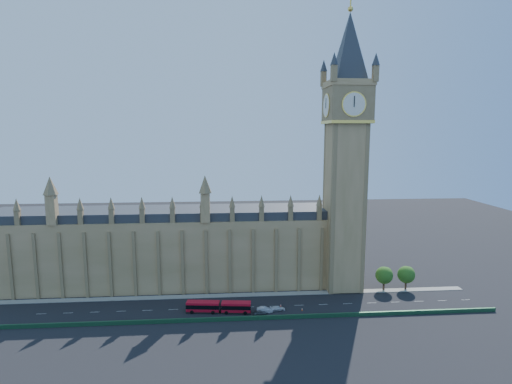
{
  "coord_description": "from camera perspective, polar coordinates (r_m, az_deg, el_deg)",
  "views": [
    {
      "loc": [
        -3.17,
        -120.11,
        54.94
      ],
      "look_at": [
        6.88,
        10.0,
        35.56
      ],
      "focal_mm": 28.0,
      "sensor_mm": 36.0,
      "label": 1
    }
  ],
  "objects": [
    {
      "name": "tree_east_near",
      "position": [
        149.83,
        17.91,
        -11.18
      ],
      "size": [
        6.0,
        6.0,
        8.5
      ],
      "color": "#382619",
      "rests_on": "ground"
    },
    {
      "name": "cone_b",
      "position": [
        132.71,
        3.55,
        -15.86
      ],
      "size": [
        0.49,
        0.49,
        0.7
      ],
      "rotation": [
        0.0,
        0.0,
        0.13
      ],
      "color": "black",
      "rests_on": "ground"
    },
    {
      "name": "car_white",
      "position": [
        129.74,
        3.11,
        -16.29
      ],
      "size": [
        4.84,
        2.33,
        1.36
      ],
      "primitive_type": "imported",
      "rotation": [
        0.0,
        0.0,
        1.66
      ],
      "color": "silver",
      "rests_on": "ground"
    },
    {
      "name": "palace_westminster",
      "position": [
        149.53,
        -12.75,
        -7.71
      ],
      "size": [
        120.0,
        20.0,
        28.0
      ],
      "color": "olive",
      "rests_on": "ground"
    },
    {
      "name": "bridge_parapet",
      "position": [
        123.73,
        -2.62,
        -17.61
      ],
      "size": [
        160.0,
        0.6,
        1.2
      ],
      "primitive_type": "cube",
      "color": "#1E4C2D",
      "rests_on": "ground"
    },
    {
      "name": "tree_east_far",
      "position": [
        152.97,
        20.74,
        -10.92
      ],
      "size": [
        6.0,
        6.0,
        8.5
      ],
      "color": "#382619",
      "rests_on": "ground"
    },
    {
      "name": "elizabeth_tower",
      "position": [
        140.28,
        12.78,
        8.09
      ],
      "size": [
        20.59,
        20.59,
        105.0
      ],
      "color": "olive",
      "rests_on": "ground"
    },
    {
      "name": "car_silver",
      "position": [
        128.59,
        1.25,
        -16.44
      ],
      "size": [
        5.12,
        2.27,
        1.63
      ],
      "primitive_type": "imported",
      "rotation": [
        0.0,
        0.0,
        1.46
      ],
      "color": "#B8BCC1",
      "rests_on": "ground"
    },
    {
      "name": "ground",
      "position": [
        132.12,
        -2.75,
        -16.13
      ],
      "size": [
        400.0,
        400.0,
        0.0
      ],
      "primitive_type": "plane",
      "color": "black",
      "rests_on": "ground"
    },
    {
      "name": "cone_c",
      "position": [
        129.63,
        3.76,
        -16.48
      ],
      "size": [
        0.56,
        0.56,
        0.7
      ],
      "rotation": [
        0.0,
        0.0,
        -0.31
      ],
      "color": "black",
      "rests_on": "ground"
    },
    {
      "name": "red_bus",
      "position": [
        128.54,
        -5.36,
        -16.02
      ],
      "size": [
        20.09,
        5.16,
        3.38
      ],
      "rotation": [
        0.0,
        0.0,
        -0.12
      ],
      "color": "red",
      "rests_on": "ground"
    },
    {
      "name": "car_grey",
      "position": [
        126.95,
        0.57,
        -16.86
      ],
      "size": [
        4.07,
        1.99,
        1.34
      ],
      "primitive_type": "imported",
      "rotation": [
        0.0,
        0.0,
        1.68
      ],
      "color": "#45484D",
      "rests_on": "ground"
    },
    {
      "name": "kerb_north",
      "position": [
        140.78,
        -2.87,
        -14.5
      ],
      "size": [
        160.0,
        3.0,
        0.16
      ],
      "primitive_type": "cube",
      "color": "gray",
      "rests_on": "ground"
    },
    {
      "name": "cone_a",
      "position": [
        131.26,
        3.65,
        -16.16
      ],
      "size": [
        0.5,
        0.5,
        0.63
      ],
      "rotation": [
        0.0,
        0.0,
        -0.33
      ],
      "color": "black",
      "rests_on": "ground"
    },
    {
      "name": "cone_d",
      "position": [
        130.57,
        6.6,
        -16.31
      ],
      "size": [
        0.55,
        0.55,
        0.76
      ],
      "rotation": [
        0.0,
        0.0,
        -0.16
      ],
      "color": "black",
      "rests_on": "ground"
    }
  ]
}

